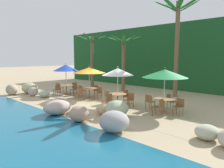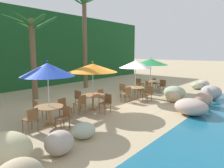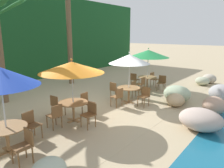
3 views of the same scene
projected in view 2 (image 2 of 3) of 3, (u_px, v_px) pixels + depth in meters
name	position (u px, v px, depth m)	size (l,w,h in m)	color
ground_plane	(114.00, 104.00, 11.44)	(120.00, 120.00, 0.00)	tan
terrace_deck	(114.00, 104.00, 11.44)	(18.00, 5.20, 0.01)	tan
foliage_backdrop	(25.00, 49.00, 16.58)	(28.00, 2.40, 6.00)	#194C23
rock_seawall	(164.00, 105.00, 9.61)	(16.22, 3.28, 0.92)	tan
umbrella_blue	(48.00, 70.00, 7.81)	(2.00, 2.00, 2.50)	silver
dining_table_blue	(49.00, 110.00, 8.04)	(1.10, 1.10, 0.74)	#A37547
chair_blue_seaward	(64.00, 107.00, 8.81)	(0.47, 0.47, 0.87)	brown
chair_blue_inland	(38.00, 108.00, 8.61)	(0.48, 0.48, 0.87)	brown
chair_blue_left	(31.00, 118.00, 7.32)	(0.45, 0.45, 0.87)	brown
chair_blue_right	(64.00, 116.00, 7.55)	(0.46, 0.45, 0.87)	brown
umbrella_orange	(93.00, 68.00, 9.96)	(2.35, 2.35, 2.36)	silver
dining_table_orange	(93.00, 97.00, 10.18)	(1.10, 1.10, 0.74)	#A37547
chair_orange_seaward	(102.00, 96.00, 10.93)	(0.45, 0.45, 0.87)	brown
chair_orange_inland	(79.00, 97.00, 10.63)	(0.44, 0.43, 0.87)	brown
chair_orange_left	(81.00, 103.00, 9.51)	(0.44, 0.45, 0.87)	brown
chair_orange_right	(106.00, 102.00, 9.66)	(0.47, 0.46, 0.87)	brown
umbrella_white	(136.00, 64.00, 12.12)	(1.91, 1.91, 2.41)	silver
dining_table_white	(135.00, 89.00, 12.34)	(1.10, 1.10, 0.74)	#A37547
chair_white_seaward	(141.00, 89.00, 13.10)	(0.45, 0.45, 0.87)	brown
chair_white_inland	(123.00, 89.00, 12.89)	(0.47, 0.46, 0.87)	brown
chair_white_left	(127.00, 93.00, 11.71)	(0.47, 0.47, 0.87)	brown
chair_white_right	(148.00, 93.00, 11.83)	(0.47, 0.46, 0.87)	brown
umbrella_green	(151.00, 62.00, 14.65)	(2.40, 2.40, 2.43)	silver
dining_table_green	(150.00, 83.00, 14.87)	(1.10, 1.10, 0.74)	#A37547
chair_green_seaward	(155.00, 83.00, 15.56)	(0.45, 0.46, 0.87)	brown
chair_green_inland	(139.00, 83.00, 15.36)	(0.43, 0.43, 0.87)	brown
chair_green_left	(145.00, 86.00, 14.17)	(0.43, 0.43, 0.87)	brown
chair_green_right	(162.00, 85.00, 14.53)	(0.48, 0.47, 0.87)	brown
palm_tree_second	(33.00, 41.00, 12.09)	(3.01, 3.02, 4.84)	brown
palm_tree_third	(84.00, 23.00, 15.81)	(3.53, 3.53, 7.23)	brown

